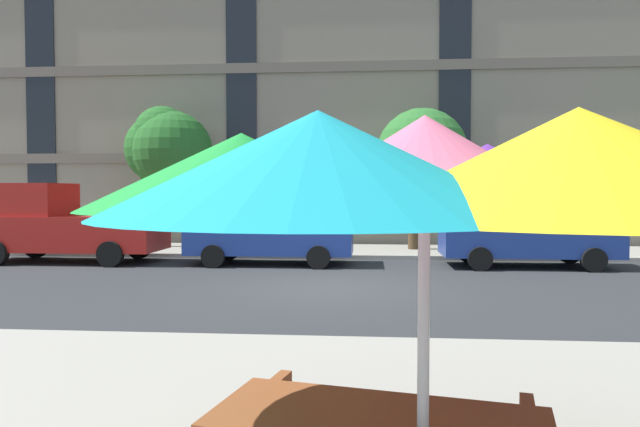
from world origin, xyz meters
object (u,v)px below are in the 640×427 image
at_px(sedan_blue_midblock, 525,231).
at_px(street_tree_middle, 421,153).
at_px(sedan_blue, 269,229).
at_px(pickup_red, 62,225).
at_px(street_tree_left, 168,149).
at_px(patio_umbrella, 425,170).

height_order(sedan_blue_midblock, street_tree_middle, street_tree_middle).
distance_m(sedan_blue, sedan_blue_midblock, 6.75).
bearing_deg(street_tree_middle, sedan_blue, -142.30).
distance_m(pickup_red, street_tree_left, 4.70).
bearing_deg(sedan_blue, street_tree_middle, 37.70).
xyz_separation_m(pickup_red, patio_umbrella, (8.82, -12.70, 1.05)).
relative_size(sedan_blue_midblock, street_tree_middle, 0.95).
bearing_deg(pickup_red, sedan_blue, -0.00).
height_order(sedan_blue, patio_umbrella, patio_umbrella).
bearing_deg(patio_umbrella, sedan_blue_midblock, 73.45).
distance_m(pickup_red, sedan_blue_midblock, 12.60).
height_order(pickup_red, street_tree_left, street_tree_left).
distance_m(pickup_red, sedan_blue, 5.85).
height_order(sedan_blue_midblock, street_tree_left, street_tree_left).
relative_size(street_tree_left, street_tree_middle, 1.04).
xyz_separation_m(street_tree_left, patio_umbrella, (7.06, -16.35, -1.34)).
bearing_deg(patio_umbrella, street_tree_left, 113.36).
distance_m(sedan_blue_midblock, patio_umbrella, 13.30).
relative_size(pickup_red, patio_umbrella, 1.49).
relative_size(street_tree_left, patio_umbrella, 1.41).
distance_m(sedan_blue_midblock, street_tree_left, 11.70).
relative_size(sedan_blue, street_tree_left, 0.91).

